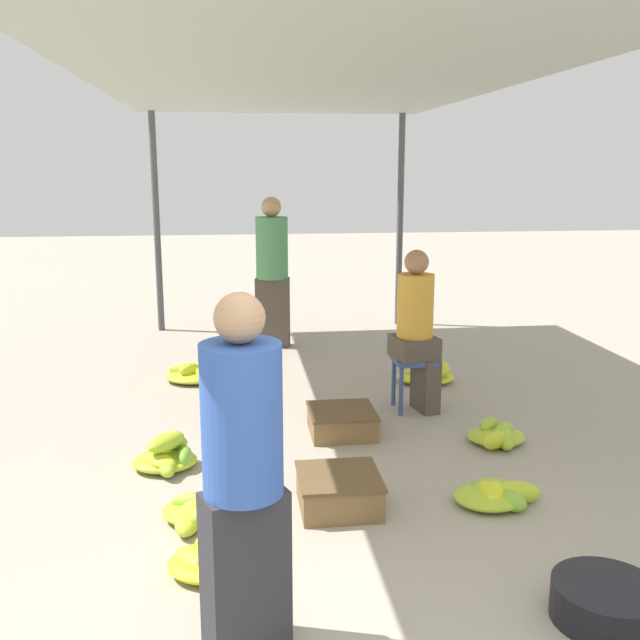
# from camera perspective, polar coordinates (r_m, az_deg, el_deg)

# --- Properties ---
(canopy_post_back_left) EXTENTS (0.08, 0.08, 2.67)m
(canopy_post_back_left) POSITION_cam_1_polar(r_m,az_deg,el_deg) (9.01, -12.93, 7.51)
(canopy_post_back_left) COLOR #4C4C51
(canopy_post_back_left) RESTS_ON ground
(canopy_post_back_right) EXTENTS (0.08, 0.08, 2.67)m
(canopy_post_back_right) POSITION_cam_1_polar(r_m,az_deg,el_deg) (9.22, 6.42, 7.84)
(canopy_post_back_right) COLOR #4C4C51
(canopy_post_back_right) RESTS_ON ground
(canopy_tarp) EXTENTS (3.44, 7.01, 0.04)m
(canopy_tarp) POSITION_cam_1_polar(r_m,az_deg,el_deg) (5.71, -0.88, 18.95)
(canopy_tarp) COLOR #9EA399
(canopy_tarp) RESTS_ON canopy_post_front_left
(vendor_foreground) EXTENTS (0.42, 0.42, 1.54)m
(vendor_foreground) POSITION_cam_1_polar(r_m,az_deg,el_deg) (2.95, -6.16, -12.07)
(vendor_foreground) COLOR #2D2D33
(vendor_foreground) RESTS_ON ground
(stool) EXTENTS (0.34, 0.34, 0.46)m
(stool) POSITION_cam_1_polar(r_m,az_deg,el_deg) (6.01, 7.50, -3.84)
(stool) COLOR #384C84
(stool) RESTS_ON ground
(vendor_seated) EXTENTS (0.40, 0.40, 1.36)m
(vendor_seated) POSITION_cam_1_polar(r_m,az_deg,el_deg) (5.93, 7.79, -0.60)
(vendor_seated) COLOR #4C4238
(vendor_seated) RESTS_ON ground
(basin_black) EXTENTS (0.49, 0.49, 0.17)m
(basin_black) POSITION_cam_1_polar(r_m,az_deg,el_deg) (3.68, 21.94, -20.23)
(basin_black) COLOR black
(basin_black) RESTS_ON ground
(banana_pile_left_0) EXTENTS (0.44, 0.47, 0.25)m
(banana_pile_left_0) POSITION_cam_1_polar(r_m,az_deg,el_deg) (5.02, -12.19, -10.62)
(banana_pile_left_0) COLOR #96C031
(banana_pile_left_0) RESTS_ON ground
(banana_pile_left_1) EXTENTS (0.52, 0.45, 0.21)m
(banana_pile_left_1) POSITION_cam_1_polar(r_m,az_deg,el_deg) (3.82, -8.44, -18.34)
(banana_pile_left_1) COLOR #B1CB2C
(banana_pile_left_1) RESTS_ON ground
(banana_pile_left_2) EXTENTS (0.45, 0.50, 0.16)m
(banana_pile_left_2) POSITION_cam_1_polar(r_m,az_deg,el_deg) (4.31, -9.48, -14.80)
(banana_pile_left_2) COLOR #ACC92D
(banana_pile_left_2) RESTS_ON ground
(banana_pile_left_3) EXTENTS (0.57, 0.50, 0.19)m
(banana_pile_left_3) POSITION_cam_1_polar(r_m,az_deg,el_deg) (6.96, -9.99, -4.24)
(banana_pile_left_3) COLOR #97C131
(banana_pile_left_3) RESTS_ON ground
(banana_pile_right_0) EXTENTS (0.55, 0.39, 0.14)m
(banana_pile_right_0) POSITION_cam_1_polar(r_m,az_deg,el_deg) (4.58, 13.88, -13.41)
(banana_pile_right_0) COLOR yellow
(banana_pile_right_0) RESTS_ON ground
(banana_pile_right_1) EXTENTS (0.43, 0.51, 0.15)m
(banana_pile_right_1) POSITION_cam_1_polar(r_m,az_deg,el_deg) (5.49, 14.06, -8.95)
(banana_pile_right_1) COLOR #BFD12A
(banana_pile_right_1) RESTS_ON ground
(banana_pile_right_2) EXTENTS (0.54, 0.50, 0.25)m
(banana_pile_right_2) POSITION_cam_1_polar(r_m,az_deg,el_deg) (6.89, 8.58, -4.26)
(banana_pile_right_2) COLOR yellow
(banana_pile_right_2) RESTS_ON ground
(crate_near) EXTENTS (0.49, 0.49, 0.21)m
(crate_near) POSITION_cam_1_polar(r_m,az_deg,el_deg) (4.39, 1.53, -13.51)
(crate_near) COLOR brown
(crate_near) RESTS_ON ground
(crate_mid) EXTENTS (0.50, 0.50, 0.19)m
(crate_mid) POSITION_cam_1_polar(r_m,az_deg,el_deg) (5.52, 1.75, -8.12)
(crate_mid) COLOR brown
(crate_mid) RESTS_ON ground
(shopper_walking_mid) EXTENTS (0.41, 0.41, 1.69)m
(shopper_walking_mid) POSITION_cam_1_polar(r_m,az_deg,el_deg) (8.04, -3.85, 4.02)
(shopper_walking_mid) COLOR #4C4238
(shopper_walking_mid) RESTS_ON ground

